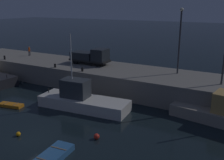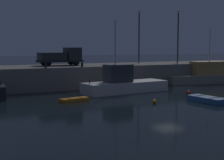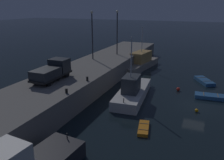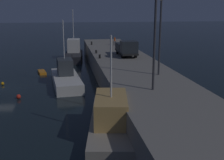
{
  "view_description": "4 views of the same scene",
  "coord_description": "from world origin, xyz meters",
  "px_view_note": "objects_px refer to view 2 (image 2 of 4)",
  "views": [
    {
      "loc": [
        15.45,
        -14.16,
        11.03
      ],
      "look_at": [
        -0.02,
        13.46,
        1.85
      ],
      "focal_mm": 42.06,
      "sensor_mm": 36.0,
      "label": 1
    },
    {
      "loc": [
        -18.28,
        -25.27,
        5.2
      ],
      "look_at": [
        -0.08,
        11.8,
        1.01
      ],
      "focal_mm": 53.12,
      "sensor_mm": 36.0,
      "label": 2
    },
    {
      "loc": [
        -27.32,
        -0.79,
        11.44
      ],
      "look_at": [
        2.23,
        11.76,
        1.13
      ],
      "focal_mm": 37.34,
      "sensor_mm": 36.0,
      "label": 3
    },
    {
      "loc": [
        35.48,
        7.95,
        9.58
      ],
      "look_at": [
        3.22,
        13.05,
        1.36
      ],
      "focal_mm": 46.38,
      "sensor_mm": 36.0,
      "label": 4
    }
  ],
  "objects_px": {
    "fishing_boat_white": "(205,75)",
    "utility_truck": "(61,56)",
    "mooring_buoy_near": "(188,93)",
    "bollard_east": "(82,65)",
    "lamp_post_east": "(178,32)",
    "dinghy_orange_near": "(74,100)",
    "bollard_west": "(46,66)",
    "lamp_post_west": "(139,32)",
    "mooring_buoy_mid": "(154,102)",
    "fishing_boat_blue": "(124,84)",
    "rowboat_white_mid": "(207,99)"
  },
  "relations": [
    {
      "from": "lamp_post_west",
      "to": "bollard_east",
      "type": "distance_m",
      "value": 12.75
    },
    {
      "from": "bollard_west",
      "to": "bollard_east",
      "type": "relative_size",
      "value": 0.96
    },
    {
      "from": "mooring_buoy_mid",
      "to": "lamp_post_west",
      "type": "relative_size",
      "value": 0.05
    },
    {
      "from": "fishing_boat_blue",
      "to": "mooring_buoy_near",
      "type": "relative_size",
      "value": 20.69
    },
    {
      "from": "dinghy_orange_near",
      "to": "rowboat_white_mid",
      "type": "height_order",
      "value": "rowboat_white_mid"
    },
    {
      "from": "rowboat_white_mid",
      "to": "bollard_west",
      "type": "distance_m",
      "value": 18.43
    },
    {
      "from": "mooring_buoy_mid",
      "to": "lamp_post_east",
      "type": "bearing_deg",
      "value": 47.21
    },
    {
      "from": "utility_truck",
      "to": "bollard_west",
      "type": "height_order",
      "value": "utility_truck"
    },
    {
      "from": "lamp_post_east",
      "to": "bollard_west",
      "type": "relative_size",
      "value": 15.97
    },
    {
      "from": "lamp_post_east",
      "to": "utility_truck",
      "type": "bearing_deg",
      "value": 175.58
    },
    {
      "from": "dinghy_orange_near",
      "to": "mooring_buoy_near",
      "type": "height_order",
      "value": "mooring_buoy_near"
    },
    {
      "from": "rowboat_white_mid",
      "to": "mooring_buoy_near",
      "type": "xyz_separation_m",
      "value": [
        1.2,
        4.23,
        0.0
      ]
    },
    {
      "from": "fishing_boat_blue",
      "to": "utility_truck",
      "type": "xyz_separation_m",
      "value": [
        -4.55,
        8.76,
        2.93
      ]
    },
    {
      "from": "lamp_post_west",
      "to": "bollard_west",
      "type": "height_order",
      "value": "lamp_post_west"
    },
    {
      "from": "mooring_buoy_near",
      "to": "lamp_post_west",
      "type": "height_order",
      "value": "lamp_post_west"
    },
    {
      "from": "lamp_post_west",
      "to": "bollard_east",
      "type": "height_order",
      "value": "lamp_post_west"
    },
    {
      "from": "fishing_boat_white",
      "to": "mooring_buoy_mid",
      "type": "bearing_deg",
      "value": -144.75
    },
    {
      "from": "lamp_post_east",
      "to": "bollard_east",
      "type": "height_order",
      "value": "lamp_post_east"
    },
    {
      "from": "fishing_boat_blue",
      "to": "lamp_post_west",
      "type": "xyz_separation_m",
      "value": [
        7.71,
        9.64,
        6.39
      ]
    },
    {
      "from": "utility_truck",
      "to": "dinghy_orange_near",
      "type": "bearing_deg",
      "value": -102.21
    },
    {
      "from": "dinghy_orange_near",
      "to": "rowboat_white_mid",
      "type": "bearing_deg",
      "value": -27.41
    },
    {
      "from": "mooring_buoy_near",
      "to": "bollard_west",
      "type": "bearing_deg",
      "value": 142.78
    },
    {
      "from": "lamp_post_east",
      "to": "bollard_east",
      "type": "relative_size",
      "value": 15.29
    },
    {
      "from": "lamp_post_west",
      "to": "mooring_buoy_mid",
      "type": "bearing_deg",
      "value": -116.55
    },
    {
      "from": "dinghy_orange_near",
      "to": "utility_truck",
      "type": "bearing_deg",
      "value": 77.79
    },
    {
      "from": "fishing_boat_white",
      "to": "lamp_post_west",
      "type": "distance_m",
      "value": 11.47
    },
    {
      "from": "lamp_post_east",
      "to": "mooring_buoy_mid",
      "type": "bearing_deg",
      "value": -132.79
    },
    {
      "from": "fishing_boat_blue",
      "to": "bollard_east",
      "type": "relative_size",
      "value": 19.94
    },
    {
      "from": "rowboat_white_mid",
      "to": "mooring_buoy_mid",
      "type": "height_order",
      "value": "rowboat_white_mid"
    },
    {
      "from": "mooring_buoy_mid",
      "to": "utility_truck",
      "type": "bearing_deg",
      "value": 101.72
    },
    {
      "from": "fishing_boat_white",
      "to": "dinghy_orange_near",
      "type": "xyz_separation_m",
      "value": [
        -22.29,
        -7.0,
        -0.95
      ]
    },
    {
      "from": "fishing_boat_white",
      "to": "utility_truck",
      "type": "bearing_deg",
      "value": 164.91
    },
    {
      "from": "mooring_buoy_mid",
      "to": "utility_truck",
      "type": "xyz_separation_m",
      "value": [
        -3.47,
        16.72,
        3.7
      ]
    },
    {
      "from": "lamp_post_west",
      "to": "utility_truck",
      "type": "bearing_deg",
      "value": -175.91
    },
    {
      "from": "mooring_buoy_near",
      "to": "bollard_east",
      "type": "height_order",
      "value": "bollard_east"
    },
    {
      "from": "rowboat_white_mid",
      "to": "utility_truck",
      "type": "height_order",
      "value": "utility_truck"
    },
    {
      "from": "dinghy_orange_near",
      "to": "utility_truck",
      "type": "height_order",
      "value": "utility_truck"
    },
    {
      "from": "mooring_buoy_mid",
      "to": "lamp_post_west",
      "type": "height_order",
      "value": "lamp_post_west"
    },
    {
      "from": "fishing_boat_blue",
      "to": "mooring_buoy_near",
      "type": "xyz_separation_m",
      "value": [
        5.13,
        -5.08,
        -0.72
      ]
    },
    {
      "from": "dinghy_orange_near",
      "to": "bollard_east",
      "type": "distance_m",
      "value": 9.59
    },
    {
      "from": "bollard_west",
      "to": "bollard_east",
      "type": "bearing_deg",
      "value": 0.31
    },
    {
      "from": "bollard_west",
      "to": "lamp_post_west",
      "type": "bearing_deg",
      "value": 17.76
    },
    {
      "from": "lamp_post_east",
      "to": "utility_truck",
      "type": "height_order",
      "value": "lamp_post_east"
    },
    {
      "from": "rowboat_white_mid",
      "to": "lamp_post_east",
      "type": "distance_m",
      "value": 20.35
    },
    {
      "from": "fishing_boat_white",
      "to": "lamp_post_east",
      "type": "xyz_separation_m",
      "value": [
        -1.96,
        3.92,
        6.24
      ]
    },
    {
      "from": "fishing_boat_white",
      "to": "lamp_post_west",
      "type": "xyz_separation_m",
      "value": [
        -7.38,
        6.17,
        6.24
      ]
    },
    {
      "from": "lamp_post_west",
      "to": "lamp_post_east",
      "type": "height_order",
      "value": "lamp_post_west"
    },
    {
      "from": "rowboat_white_mid",
      "to": "bollard_east",
      "type": "bearing_deg",
      "value": 117.01
    },
    {
      "from": "fishing_boat_blue",
      "to": "lamp_post_east",
      "type": "distance_m",
      "value": 16.36
    },
    {
      "from": "rowboat_white_mid",
      "to": "mooring_buoy_mid",
      "type": "bearing_deg",
      "value": 164.92
    }
  ]
}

